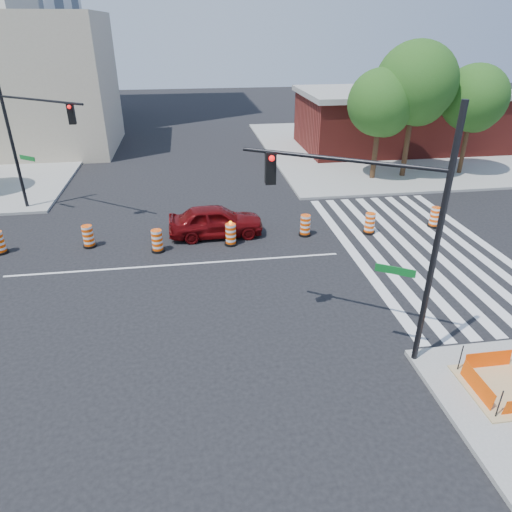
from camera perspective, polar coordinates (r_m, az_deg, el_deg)
The scene contains 19 objects.
ground at distance 19.69m, azimuth -9.78°, elevation -1.08°, with size 120.00×120.00×0.00m, color black.
sidewalk_ne at distance 40.41m, azimuth 17.45°, elevation 12.83°, with size 22.00×22.00×0.15m, color gray.
crosswalk_east at distance 22.14m, azimuth 19.77°, elevation 0.94°, with size 6.75×13.50×0.01m.
lane_centerline at distance 19.69m, azimuth -9.78°, elevation -1.07°, with size 14.00×0.12×0.01m, color silver.
excavation_pit at distance 14.76m, azimuth 28.74°, elevation -14.17°, with size 2.20×2.20×0.90m.
brick_storefront at distance 39.97m, azimuth 17.90°, elevation 15.94°, with size 16.50×8.50×4.60m.
beige_midrise at distance 41.65m, azimuth -27.83°, elevation 18.42°, with size 14.00×10.00×10.00m, color #B7A78C.
red_coupe at distance 21.90m, azimuth -5.04°, elevation 4.41°, with size 1.80×4.48×1.53m, color #5F080A.
signal_pole_se at distance 12.81m, azimuth 15.22°, elevation 5.20°, with size 4.87×3.08×7.46m.
signal_pole_nw at distance 26.02m, azimuth -26.58°, elevation 14.24°, with size 4.64×3.46×7.49m.
tree_north_c at distance 30.40m, azimuth 15.35°, elevation 17.58°, with size 4.06×4.06×6.90m.
tree_north_d at distance 31.32m, azimuth 19.32°, elevation 19.22°, with size 4.95×4.95×8.42m.
tree_north_e at distance 33.52m, azimuth 25.57°, elevation 16.99°, with size 4.15×4.15×7.06m.
median_drum_2 at distance 22.15m, azimuth -20.22°, elevation 2.24°, with size 0.60×0.60×1.02m.
median_drum_3 at distance 20.83m, azimuth -12.24°, elevation 1.78°, with size 0.60×0.60×1.02m.
median_drum_4 at distance 21.01m, azimuth -3.17°, elevation 2.65°, with size 0.60×0.60×1.18m.
median_drum_5 at distance 22.08m, azimuth 6.17°, elevation 3.75°, with size 0.60×0.60×1.02m.
median_drum_6 at distance 22.86m, azimuth 14.01°, elevation 3.90°, with size 0.60×0.60×1.02m.
median_drum_7 at distance 24.60m, azimuth 21.43°, elevation 4.47°, with size 0.60×0.60×1.02m.
Camera 1 is at (0.79, -17.42, 9.13)m, focal length 32.00 mm.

